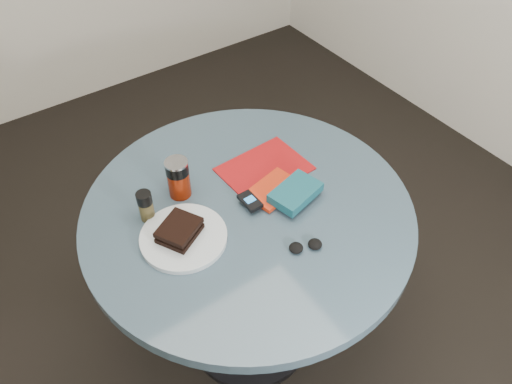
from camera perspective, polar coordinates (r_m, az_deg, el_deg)
ground at (r=2.11m, az=-0.69°, el=-15.78°), size 4.00×4.00×0.00m
table at (r=1.62m, az=-0.87°, el=-5.73°), size 1.00×1.00×0.75m
plate at (r=1.43m, az=-8.27°, el=-5.14°), size 0.31×0.31×0.02m
sandwich at (r=1.41m, az=-8.76°, el=-4.35°), size 0.14×0.14×0.04m
soda_can at (r=1.51m, az=-8.87°, el=1.58°), size 0.08×0.08×0.13m
pepper_grinder at (r=1.47m, az=-12.49°, el=-1.56°), size 0.06×0.06×0.10m
magazine at (r=1.62m, az=0.96°, el=2.66°), size 0.28×0.21×0.00m
red_book at (r=1.54m, az=2.02°, el=0.29°), size 0.18×0.14×0.01m
novel at (r=1.50m, az=4.53°, el=-0.07°), size 0.17×0.13×0.03m
mp3_player at (r=1.48m, az=-0.70°, el=-1.04°), size 0.05×0.08×0.01m
headphones at (r=1.40m, az=5.68°, el=-6.16°), size 0.10×0.07×0.02m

